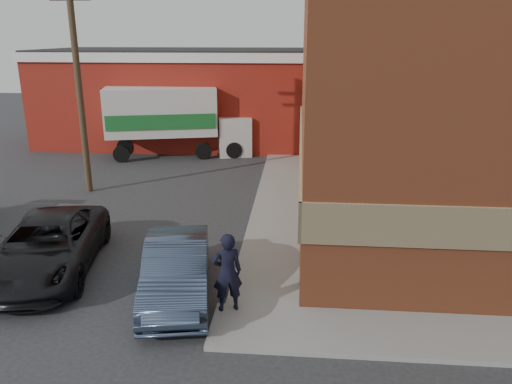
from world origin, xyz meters
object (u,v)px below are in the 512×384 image
(brick_building, at_px, (491,83))
(box_truck, at_px, (175,117))
(man, at_px, (227,272))
(sedan, at_px, (177,269))
(suv_a, at_px, (47,246))
(warehouse, at_px, (181,96))
(utility_pole, at_px, (78,78))

(brick_building, height_order, box_truck, brick_building)
(man, distance_m, sedan, 1.63)
(sedan, bearing_deg, suv_a, 154.53)
(man, relative_size, sedan, 0.43)
(box_truck, bearing_deg, man, -86.39)
(warehouse, xyz_separation_m, suv_a, (0.46, -18.43, -2.05))
(sedan, xyz_separation_m, suv_a, (-3.94, 1.07, 0.02))
(suv_a, bearing_deg, man, -28.63)
(sedan, xyz_separation_m, box_truck, (-3.71, 15.24, 1.42))
(utility_pole, bearing_deg, warehouse, 82.23)
(brick_building, bearing_deg, suv_a, -152.11)
(man, height_order, suv_a, man)
(suv_a, bearing_deg, sedan, -25.01)
(brick_building, bearing_deg, warehouse, 142.80)
(brick_building, distance_m, man, 13.19)
(box_truck, bearing_deg, sedan, -90.44)
(man, bearing_deg, utility_pole, -70.78)
(brick_building, relative_size, sedan, 4.04)
(utility_pole, xyz_separation_m, suv_a, (1.96, -7.43, -3.98))
(warehouse, xyz_separation_m, utility_pole, (-1.50, -11.00, 1.93))
(brick_building, bearing_deg, box_truck, 153.97)
(suv_a, xyz_separation_m, box_truck, (0.23, 14.18, 1.39))
(warehouse, distance_m, sedan, 20.10)
(utility_pole, bearing_deg, man, -51.72)
(warehouse, bearing_deg, suv_a, -88.58)
(utility_pole, xyz_separation_m, sedan, (5.90, -8.50, -4.00))
(brick_building, distance_m, suv_a, 16.36)
(brick_building, height_order, suv_a, brick_building)
(utility_pole, xyz_separation_m, man, (7.30, -9.25, -3.65))
(brick_building, xyz_separation_m, utility_pole, (-16.00, 0.00, 0.06))
(sedan, bearing_deg, brick_building, 29.74)
(brick_building, relative_size, suv_a, 3.31)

